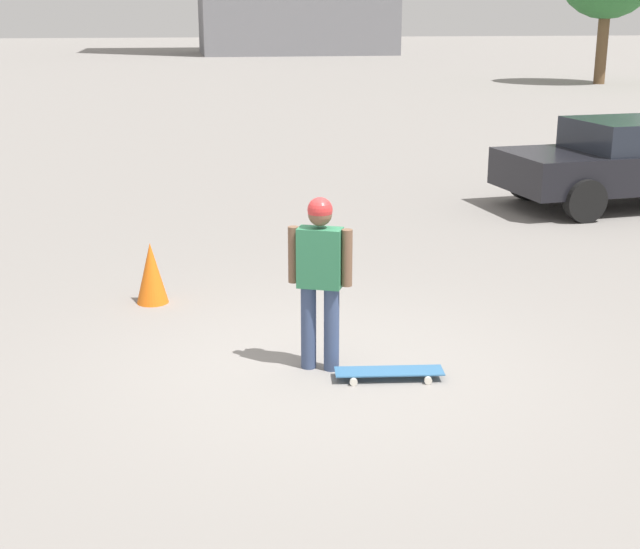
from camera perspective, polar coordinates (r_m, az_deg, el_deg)
ground_plane at (r=8.17m, az=-0.00°, el=-6.01°), size 220.00×220.00×0.00m
person at (r=7.86m, az=-0.00°, el=0.30°), size 0.54×0.33×1.59m
skateboard at (r=7.94m, az=4.45°, el=-6.23°), size 0.98×0.38×0.08m
car_parked_near at (r=15.68m, az=18.94°, el=6.87°), size 4.21×2.35×1.44m
traffic_cone at (r=10.04m, az=-10.74°, el=0.10°), size 0.35×0.35×0.69m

